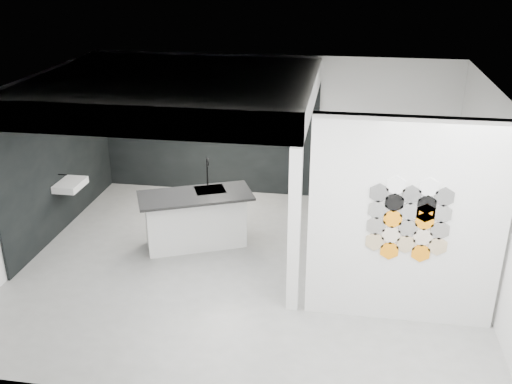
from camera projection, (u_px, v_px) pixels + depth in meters
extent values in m
cube|color=gray|center=(247.00, 266.00, 8.99)|extent=(7.00, 6.00, 0.01)
cube|color=silver|center=(405.00, 224.00, 7.21)|extent=(2.45, 0.15, 2.80)
cube|color=black|center=(208.00, 135.00, 11.42)|extent=(4.40, 0.04, 2.35)
cube|color=black|center=(61.00, 162.00, 9.95)|extent=(0.04, 4.00, 2.35)
cube|color=silver|center=(177.00, 89.00, 9.09)|extent=(4.40, 4.00, 0.40)
cube|color=silver|center=(294.00, 232.00, 7.50)|extent=(0.16, 0.16, 2.35)
cube|color=silver|center=(134.00, 122.00, 7.35)|extent=(4.40, 0.16, 0.40)
cube|color=silver|center=(70.00, 185.00, 9.86)|extent=(0.40, 0.60, 0.12)
cube|color=black|center=(212.00, 131.00, 11.26)|extent=(3.00, 0.15, 0.04)
cube|color=silver|center=(196.00, 220.00, 9.46)|extent=(1.71, 1.18, 0.92)
cube|color=black|center=(195.00, 196.00, 9.19)|extent=(1.99, 1.47, 0.04)
cube|color=black|center=(210.00, 190.00, 9.37)|extent=(0.60, 0.57, 0.02)
cylinder|color=black|center=(207.00, 173.00, 9.48)|extent=(0.03, 0.03, 0.43)
torus|color=black|center=(207.00, 162.00, 9.34)|extent=(0.08, 0.15, 0.15)
cylinder|color=black|center=(149.00, 122.00, 11.40)|extent=(0.31, 0.31, 0.21)
ellipsoid|color=black|center=(251.00, 128.00, 11.11)|extent=(0.22, 0.22, 0.16)
cylinder|color=gray|center=(278.00, 131.00, 11.04)|extent=(0.16, 0.16, 0.09)
cylinder|color=gray|center=(280.00, 130.00, 11.03)|extent=(0.09, 0.09, 0.12)
cylinder|color=black|center=(191.00, 125.00, 11.28)|extent=(0.07, 0.07, 0.15)
cylinder|color=black|center=(164.00, 125.00, 11.38)|extent=(0.12, 0.12, 0.11)
cylinder|color=tan|center=(375.00, 242.00, 7.28)|extent=(0.26, 0.02, 0.26)
cylinder|color=#66635E|center=(376.00, 226.00, 7.19)|extent=(0.26, 0.02, 0.26)
cylinder|color=silver|center=(377.00, 210.00, 7.10)|extent=(0.26, 0.02, 0.26)
cylinder|color=black|center=(379.00, 193.00, 7.01)|extent=(0.26, 0.02, 0.26)
cylinder|color=orange|center=(389.00, 250.00, 7.29)|extent=(0.26, 0.02, 0.26)
cylinder|color=beige|center=(391.00, 235.00, 7.20)|extent=(0.26, 0.02, 0.26)
cylinder|color=orange|center=(393.00, 219.00, 7.11)|extent=(0.26, 0.02, 0.26)
cylinder|color=black|center=(394.00, 202.00, 7.03)|extent=(0.26, 0.02, 0.26)
cylinder|color=white|center=(396.00, 185.00, 6.94)|extent=(0.26, 0.02, 0.26)
cylinder|color=tan|center=(406.00, 244.00, 7.22)|extent=(0.26, 0.02, 0.26)
cylinder|color=#66635E|center=(408.00, 228.00, 7.13)|extent=(0.26, 0.02, 0.26)
cylinder|color=silver|center=(410.00, 212.00, 7.04)|extent=(0.26, 0.02, 0.26)
cylinder|color=black|center=(412.00, 195.00, 6.95)|extent=(0.26, 0.02, 0.26)
cylinder|color=orange|center=(421.00, 253.00, 7.23)|extent=(0.26, 0.02, 0.26)
cylinder|color=beige|center=(423.00, 237.00, 7.15)|extent=(0.26, 0.02, 0.26)
cylinder|color=orange|center=(425.00, 221.00, 7.06)|extent=(0.26, 0.02, 0.26)
cylinder|color=black|center=(427.00, 204.00, 6.97)|extent=(0.26, 0.02, 0.26)
cylinder|color=white|center=(429.00, 187.00, 6.88)|extent=(0.26, 0.02, 0.26)
cylinder|color=tan|center=(438.00, 246.00, 7.16)|extent=(0.26, 0.02, 0.26)
cylinder|color=#66635E|center=(440.00, 230.00, 7.07)|extent=(0.26, 0.02, 0.26)
cylinder|color=silver|center=(442.00, 214.00, 6.98)|extent=(0.26, 0.02, 0.26)
cylinder|color=black|center=(445.00, 197.00, 6.90)|extent=(0.26, 0.02, 0.26)
cylinder|color=orange|center=(426.00, 213.00, 7.01)|extent=(0.26, 0.02, 0.26)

